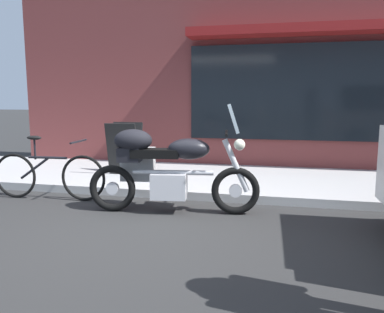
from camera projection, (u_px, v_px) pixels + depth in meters
ground_plane at (145, 225)px, 4.52m from camera, size 80.00×80.00×0.00m
touring_motorcycle at (163, 166)px, 4.96m from camera, size 2.16×0.66×1.38m
parked_bicycle at (48, 174)px, 5.62m from camera, size 1.71×0.48×0.92m
sandwich_board_sign at (124, 148)px, 6.87m from camera, size 0.55×0.41×0.90m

